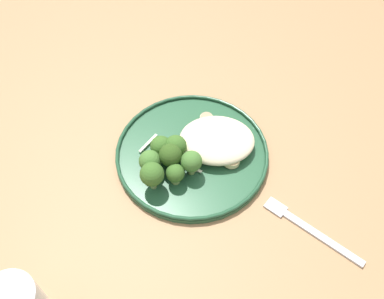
# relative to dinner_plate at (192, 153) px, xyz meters

# --- Properties ---
(ground) EXTENTS (6.00, 6.00, 0.00)m
(ground) POSITION_rel_dinner_plate_xyz_m (0.01, -0.02, -0.75)
(ground) COLOR #2D2B28
(wooden_dining_table) EXTENTS (1.40, 1.00, 0.74)m
(wooden_dining_table) POSITION_rel_dinner_plate_xyz_m (0.01, -0.02, -0.09)
(wooden_dining_table) COLOR #9E754C
(wooden_dining_table) RESTS_ON ground
(dinner_plate) EXTENTS (0.29, 0.29, 0.02)m
(dinner_plate) POSITION_rel_dinner_plate_xyz_m (0.00, 0.00, 0.00)
(dinner_plate) COLOR #235133
(dinner_plate) RESTS_ON wooden_dining_table
(noodle_bed) EXTENTS (0.14, 0.12, 0.04)m
(noodle_bed) POSITION_rel_dinner_plate_xyz_m (-0.05, -0.01, 0.02)
(noodle_bed) COLOR beige
(noodle_bed) RESTS_ON dinner_plate
(seared_scallop_left_edge) EXTENTS (0.03, 0.03, 0.02)m
(seared_scallop_left_edge) POSITION_rel_dinner_plate_xyz_m (-0.07, -0.00, 0.01)
(seared_scallop_left_edge) COLOR #DBB77A
(seared_scallop_left_edge) RESTS_ON dinner_plate
(seared_scallop_tiny_bay) EXTENTS (0.03, 0.03, 0.01)m
(seared_scallop_tiny_bay) POSITION_rel_dinner_plate_xyz_m (-0.03, -0.08, 0.01)
(seared_scallop_tiny_bay) COLOR beige
(seared_scallop_tiny_bay) RESTS_ON dinner_plate
(seared_scallop_on_noodles) EXTENTS (0.03, 0.03, 0.01)m
(seared_scallop_on_noodles) POSITION_rel_dinner_plate_xyz_m (-0.07, 0.02, 0.01)
(seared_scallop_on_noodles) COLOR #E5C689
(seared_scallop_on_noodles) RESTS_ON dinner_plate
(seared_scallop_large_seared) EXTENTS (0.03, 0.03, 0.01)m
(seared_scallop_large_seared) POSITION_rel_dinner_plate_xyz_m (-0.00, 0.03, 0.01)
(seared_scallop_large_seared) COLOR #E5C689
(seared_scallop_large_seared) RESTS_ON dinner_plate
(seared_scallop_rear_pale) EXTENTS (0.03, 0.03, 0.02)m
(seared_scallop_rear_pale) POSITION_rel_dinner_plate_xyz_m (-0.03, 0.00, 0.01)
(seared_scallop_rear_pale) COLOR #DBB77A
(seared_scallop_rear_pale) RESTS_ON dinner_plate
(seared_scallop_center_golden) EXTENTS (0.02, 0.02, 0.02)m
(seared_scallop_center_golden) POSITION_rel_dinner_plate_xyz_m (-0.04, -0.06, 0.01)
(seared_scallop_center_golden) COLOR beige
(seared_scallop_center_golden) RESTS_ON dinner_plate
(broccoli_floret_beside_noodles) EXTENTS (0.04, 0.04, 0.05)m
(broccoli_floret_beside_noodles) POSITION_rel_dinner_plate_xyz_m (0.03, 0.01, 0.03)
(broccoli_floret_beside_noodles) COLOR #89A356
(broccoli_floret_beside_noodles) RESTS_ON dinner_plate
(broccoli_floret_front_edge) EXTENTS (0.03, 0.03, 0.04)m
(broccoli_floret_front_edge) POSITION_rel_dinner_plate_xyz_m (0.03, 0.07, 0.03)
(broccoli_floret_front_edge) COLOR #7A994C
(broccoli_floret_front_edge) RESTS_ON dinner_plate
(broccoli_floret_near_rim) EXTENTS (0.04, 0.04, 0.05)m
(broccoli_floret_near_rim) POSITION_rel_dinner_plate_xyz_m (0.07, 0.04, 0.03)
(broccoli_floret_near_rim) COLOR #7A994C
(broccoli_floret_near_rim) RESTS_ON dinner_plate
(broccoli_floret_right_tilted) EXTENTS (0.04, 0.04, 0.05)m
(broccoli_floret_right_tilted) POSITION_rel_dinner_plate_xyz_m (0.06, 0.01, 0.03)
(broccoli_floret_right_tilted) COLOR #7A994C
(broccoli_floret_right_tilted) RESTS_ON dinner_plate
(broccoli_floret_center_pile) EXTENTS (0.04, 0.04, 0.06)m
(broccoli_floret_center_pile) POSITION_rel_dinner_plate_xyz_m (-0.00, 0.04, 0.04)
(broccoli_floret_center_pile) COLOR #7A994C
(broccoli_floret_center_pile) RESTS_ON dinner_plate
(broccoli_floret_tall_stalk) EXTENTS (0.04, 0.04, 0.06)m
(broccoli_floret_tall_stalk) POSITION_rel_dinner_plate_xyz_m (0.04, 0.04, 0.04)
(broccoli_floret_tall_stalk) COLOR #89A356
(broccoli_floret_tall_stalk) RESTS_ON dinner_plate
(broccoli_floret_left_leaning) EXTENTS (0.04, 0.04, 0.06)m
(broccoli_floret_left_leaning) POSITION_rel_dinner_plate_xyz_m (0.07, 0.08, 0.04)
(broccoli_floret_left_leaning) COLOR #89A356
(broccoli_floret_left_leaning) RESTS_ON dinner_plate
(onion_sliver_short_strip) EXTENTS (0.05, 0.04, 0.00)m
(onion_sliver_short_strip) POSITION_rel_dinner_plate_xyz_m (0.01, 0.03, 0.01)
(onion_sliver_short_strip) COLOR silver
(onion_sliver_short_strip) RESTS_ON dinner_plate
(onion_sliver_pale_crescent) EXTENTS (0.01, 0.05, 0.00)m
(onion_sliver_pale_crescent) POSITION_rel_dinner_plate_xyz_m (0.06, 0.02, 0.01)
(onion_sliver_pale_crescent) COLOR silver
(onion_sliver_pale_crescent) RESTS_ON dinner_plate
(onion_sliver_long_sliver) EXTENTS (0.01, 0.04, 0.00)m
(onion_sliver_long_sliver) POSITION_rel_dinner_plate_xyz_m (0.03, 0.05, 0.01)
(onion_sliver_long_sliver) COLOR silver
(onion_sliver_long_sliver) RESTS_ON dinner_plate
(onion_sliver_curled_piece) EXTENTS (0.03, 0.04, 0.00)m
(onion_sliver_curled_piece) POSITION_rel_dinner_plate_xyz_m (0.08, -0.02, 0.01)
(onion_sliver_curled_piece) COLOR silver
(onion_sliver_curled_piece) RESTS_ON dinner_plate
(dinner_fork) EXTENTS (0.16, 0.13, 0.00)m
(dinner_fork) POSITION_rel_dinner_plate_xyz_m (-0.20, 0.15, -0.01)
(dinner_fork) COLOR silver
(dinner_fork) RESTS_ON wooden_dining_table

